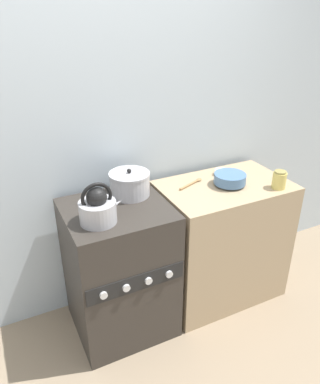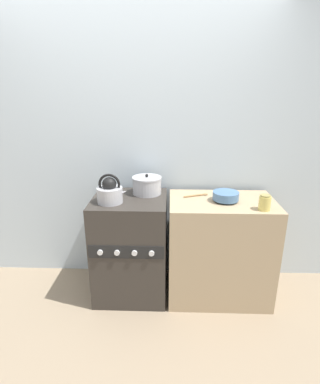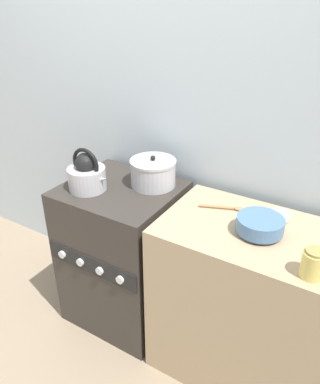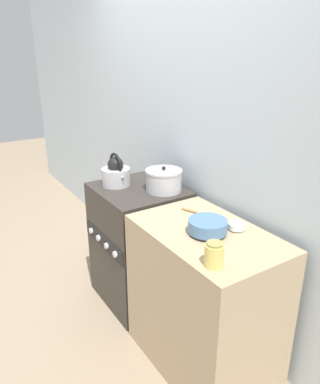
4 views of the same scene
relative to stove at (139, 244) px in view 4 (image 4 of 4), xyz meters
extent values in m
plane|color=gray|center=(0.00, -0.29, -0.46)|extent=(12.00, 12.00, 0.00)
cube|color=silver|center=(0.00, 0.36, 0.79)|extent=(7.00, 0.06, 2.50)
cube|color=#332D28|center=(0.00, 0.00, 0.00)|extent=(0.62, 0.57, 0.92)
cube|color=black|center=(0.00, -0.29, 0.11)|extent=(0.60, 0.01, 0.11)
cylinder|color=silver|center=(-0.20, -0.30, 0.11)|extent=(0.04, 0.02, 0.04)
cylinder|color=silver|center=(-0.07, -0.30, 0.11)|extent=(0.04, 0.02, 0.04)
cylinder|color=silver|center=(0.07, -0.30, 0.11)|extent=(0.04, 0.02, 0.04)
cylinder|color=silver|center=(0.20, -0.30, 0.11)|extent=(0.04, 0.02, 0.04)
cube|color=tan|center=(0.78, -0.01, 0.00)|extent=(0.88, 0.56, 0.91)
cylinder|color=#B2B2B7|center=(-0.14, -0.10, 0.52)|extent=(0.21, 0.21, 0.13)
sphere|color=black|center=(-0.14, -0.10, 0.61)|extent=(0.11, 0.11, 0.11)
torus|color=black|center=(-0.14, -0.10, 0.61)|extent=(0.17, 0.02, 0.17)
cone|color=#B2B2B7|center=(-0.04, -0.10, 0.54)|extent=(0.10, 0.05, 0.08)
cylinder|color=#B2B2B7|center=(0.14, 0.13, 0.53)|extent=(0.25, 0.25, 0.14)
cylinder|color=#B2B2B7|center=(0.14, 0.13, 0.60)|extent=(0.26, 0.26, 0.01)
sphere|color=black|center=(0.14, 0.13, 0.62)|extent=(0.03, 0.03, 0.03)
cylinder|color=#4C729E|center=(0.80, -0.02, 0.46)|extent=(0.10, 0.10, 0.01)
cylinder|color=#4C729E|center=(0.80, -0.02, 0.50)|extent=(0.21, 0.21, 0.07)
cylinder|color=white|center=(0.85, 0.15, 0.45)|extent=(0.04, 0.04, 0.01)
cylinder|color=white|center=(0.85, 0.15, 0.47)|extent=(0.09, 0.09, 0.03)
cylinder|color=#E0CC66|center=(1.06, -0.20, 0.50)|extent=(0.09, 0.09, 0.11)
cylinder|color=#998C4C|center=(1.06, -0.20, 0.56)|extent=(0.08, 0.08, 0.01)
cylinder|color=#A37A4C|center=(0.54, 0.09, 0.46)|extent=(0.17, 0.08, 0.02)
ellipsoid|color=#A37A4C|center=(0.65, 0.13, 0.46)|extent=(0.06, 0.05, 0.02)
camera|label=1|loc=(-0.62, -1.85, 1.54)|focal=35.00mm
camera|label=2|loc=(0.34, -2.35, 1.32)|focal=28.00mm
camera|label=3|loc=(1.15, -1.46, 1.42)|focal=35.00mm
camera|label=4|loc=(2.19, -1.21, 1.39)|focal=35.00mm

